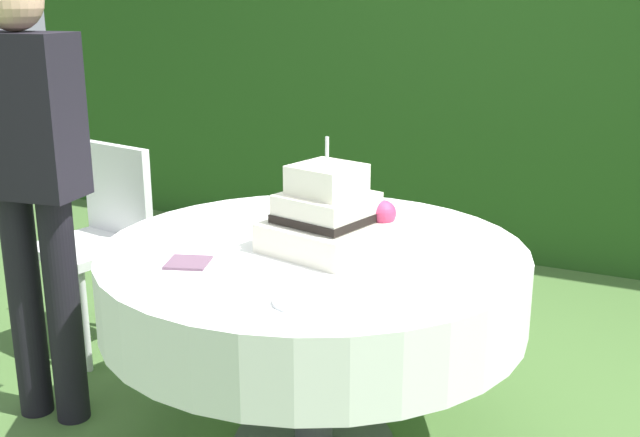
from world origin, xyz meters
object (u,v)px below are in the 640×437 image
object	(u,v)px
napkin_stack	(188,263)
wedding_cake	(328,217)
garden_chair	(102,227)
cake_table	(313,283)
serving_plate_far	(393,210)
serving_plate_near	(299,301)
standing_person	(30,173)

from	to	relation	value
napkin_stack	wedding_cake	bearing A→B (deg)	43.82
wedding_cake	garden_chair	distance (m)	1.34
napkin_stack	garden_chair	bearing A→B (deg)	144.58
cake_table	napkin_stack	world-z (taller)	napkin_stack
cake_table	serving_plate_far	bearing A→B (deg)	80.99
cake_table	serving_plate_near	size ratio (longest dim) A/B	9.61
serving_plate_far	serving_plate_near	bearing A→B (deg)	-84.07
wedding_cake	serving_plate_far	world-z (taller)	wedding_cake
napkin_stack	garden_chair	size ratio (longest dim) A/B	0.14
cake_table	napkin_stack	xyz separation A→B (m)	(-0.27, -0.31, 0.13)
serving_plate_far	wedding_cake	bearing A→B (deg)	-92.86
wedding_cake	standing_person	distance (m)	1.05
serving_plate_near	garden_chair	bearing A→B (deg)	150.10
cake_table	standing_person	bearing A→B (deg)	-165.97
garden_chair	serving_plate_far	bearing A→B (deg)	7.02
serving_plate_near	garden_chair	world-z (taller)	garden_chair
wedding_cake	serving_plate_far	xyz separation A→B (m)	(0.03, 0.51, -0.10)
serving_plate_far	standing_person	xyz separation A→B (m)	(-1.05, -0.75, 0.19)
napkin_stack	serving_plate_near	bearing A→B (deg)	-16.24
serving_plate_far	garden_chair	world-z (taller)	garden_chair
serving_plate_far	garden_chair	size ratio (longest dim) A/B	0.14
garden_chair	standing_person	bearing A→B (deg)	-67.80
serving_plate_near	napkin_stack	bearing A→B (deg)	163.76
cake_table	standing_person	size ratio (longest dim) A/B	0.87
cake_table	garden_chair	distance (m)	1.26
serving_plate_near	standing_person	distance (m)	1.18
napkin_stack	garden_chair	distance (m)	1.17
serving_plate_far	garden_chair	bearing A→B (deg)	-172.98
napkin_stack	garden_chair	world-z (taller)	garden_chair
serving_plate_near	standing_person	bearing A→B (deg)	169.87
serving_plate_near	serving_plate_far	size ratio (longest dim) A/B	1.19
cake_table	garden_chair	size ratio (longest dim) A/B	1.56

